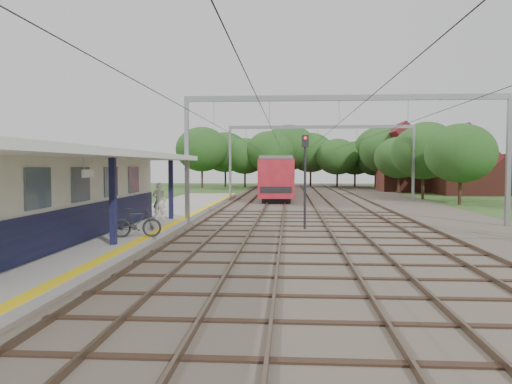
{
  "coord_description": "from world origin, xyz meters",
  "views": [
    {
      "loc": [
        0.56,
        -11.88,
        3.26
      ],
      "look_at": [
        -1.51,
        19.32,
        1.6
      ],
      "focal_mm": 35.0,
      "sensor_mm": 36.0,
      "label": 1
    }
  ],
  "objects": [
    {
      "name": "rail_tracks",
      "position": [
        1.5,
        30.0,
        0.18
      ],
      "size": [
        11.8,
        88.0,
        0.15
      ],
      "color": "brown",
      "rests_on": "ballast_bed"
    },
    {
      "name": "ground",
      "position": [
        0.0,
        0.0,
        0.0
      ],
      "size": [
        160.0,
        160.0,
        0.0
      ],
      "primitive_type": "plane",
      "color": "#2D4C1E",
      "rests_on": "ground"
    },
    {
      "name": "house_near",
      "position": [
        21.0,
        46.0,
        2.99
      ],
      "size": [
        7.0,
        6.12,
        7.89
      ],
      "color": "brown",
      "rests_on": "ground"
    },
    {
      "name": "platform",
      "position": [
        -7.5,
        14.0,
        0.17
      ],
      "size": [
        5.0,
        52.0,
        0.35
      ],
      "primitive_type": "cube",
      "color": "gray",
      "rests_on": "ground"
    },
    {
      "name": "signal_post",
      "position": [
        1.35,
        12.97,
        3.1
      ],
      "size": [
        0.35,
        0.29,
        4.77
      ],
      "rotation": [
        0.0,
        0.0,
        0.12
      ],
      "color": "black",
      "rests_on": "ground"
    },
    {
      "name": "yellow_stripe",
      "position": [
        -5.25,
        14.0,
        0.35
      ],
      "size": [
        0.45,
        52.0,
        0.01
      ],
      "primitive_type": "cube",
      "color": "yellow",
      "rests_on": "platform"
    },
    {
      "name": "tree_band",
      "position": [
        3.84,
        57.12,
        4.92
      ],
      "size": [
        31.72,
        30.88,
        8.82
      ],
      "color": "#382619",
      "rests_on": "ground"
    },
    {
      "name": "person",
      "position": [
        -6.44,
        14.57,
        1.35
      ],
      "size": [
        0.74,
        0.5,
        2.0
      ],
      "primitive_type": "imported",
      "rotation": [
        0.0,
        0.0,
        3.11
      ],
      "color": "silver",
      "rests_on": "platform"
    },
    {
      "name": "catenary_system",
      "position": [
        3.39,
        25.28,
        5.51
      ],
      "size": [
        17.22,
        88.0,
        7.0
      ],
      "color": "gray",
      "rests_on": "ground"
    },
    {
      "name": "train",
      "position": [
        -0.5,
        47.46,
        2.22
      ],
      "size": [
        3.04,
        37.88,
        3.99
      ],
      "color": "black",
      "rests_on": "ballast_bed"
    },
    {
      "name": "bicycle",
      "position": [
        -5.6,
        7.85,
        0.94
      ],
      "size": [
        2.04,
        0.95,
        1.18
      ],
      "primitive_type": "imported",
      "rotation": [
        0.0,
        0.0,
        1.78
      ],
      "color": "black",
      "rests_on": "platform"
    },
    {
      "name": "canopy",
      "position": [
        -7.77,
        6.0,
        3.64
      ],
      "size": [
        6.4,
        20.0,
        3.44
      ],
      "color": "#111338",
      "rests_on": "platform"
    },
    {
      "name": "station_building",
      "position": [
        -8.88,
        7.0,
        2.04
      ],
      "size": [
        3.41,
        18.0,
        3.4
      ],
      "color": "beige",
      "rests_on": "platform"
    },
    {
      "name": "ballast_bed",
      "position": [
        4.0,
        30.0,
        0.05
      ],
      "size": [
        18.0,
        90.0,
        0.1
      ],
      "primitive_type": "cube",
      "color": "#473D33",
      "rests_on": "ground"
    },
    {
      "name": "house_far",
      "position": [
        16.0,
        52.0,
        3.23
      ],
      "size": [
        8.0,
        6.12,
        8.66
      ],
      "color": "brown",
      "rests_on": "ground"
    }
  ]
}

